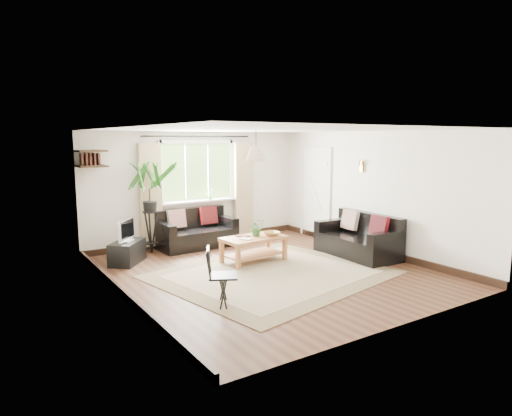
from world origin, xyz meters
TOP-DOWN VIEW (x-y plane):
  - floor at (0.00, 0.00)m, footprint 5.50×5.50m
  - ceiling at (0.00, 0.00)m, footprint 5.50×5.50m
  - wall_back at (0.00, 2.75)m, footprint 5.00×0.02m
  - wall_front at (0.00, -2.75)m, footprint 5.00×0.02m
  - wall_left at (-2.50, 0.00)m, footprint 0.02×5.50m
  - wall_right at (2.50, 0.00)m, footprint 0.02×5.50m
  - rug at (-0.05, -0.19)m, footprint 4.04×3.64m
  - window at (0.00, 2.71)m, footprint 2.50×0.16m
  - door at (2.47, 1.70)m, footprint 0.06×0.96m
  - corner_shelf at (-2.25, 2.50)m, footprint 0.50×0.50m
  - pendant_lamp at (0.00, 0.40)m, footprint 0.36×0.36m
  - wall_sconce at (2.43, 0.30)m, footprint 0.12×0.12m
  - sofa_back at (-0.25, 2.29)m, footprint 1.63×0.85m
  - sofa_right at (2.03, -0.07)m, footprint 1.68×0.88m
  - coffee_table at (0.12, 0.66)m, footprint 1.19×0.70m
  - table_plant at (0.22, 0.72)m, footprint 0.30×0.26m
  - bowl at (0.46, 0.58)m, footprint 0.31×0.31m
  - book_a at (-0.17, 0.54)m, footprint 0.22×0.25m
  - book_b at (-0.12, 0.77)m, footprint 0.21×0.26m
  - tv_stand at (-1.86, 1.85)m, footprint 0.82×0.85m
  - tv at (-1.86, 1.85)m, footprint 0.53×0.57m
  - palm_stand at (-1.22, 2.34)m, footprint 0.90×0.90m
  - folding_chair at (-1.43, -0.98)m, footprint 0.57×0.57m
  - sill_plant at (0.25, 2.63)m, footprint 0.14×0.10m

SIDE VIEW (x-z plane):
  - floor at x=0.00m, z-range 0.00..0.00m
  - rug at x=-0.05m, z-range 0.00..0.02m
  - tv_stand at x=-1.86m, z-range 0.00..0.41m
  - coffee_table at x=0.12m, z-range 0.00..0.47m
  - sofa_back at x=-0.25m, z-range 0.00..0.75m
  - sofa_right at x=2.03m, z-range 0.00..0.78m
  - folding_chair at x=-1.43m, z-range 0.00..0.81m
  - book_a at x=-0.17m, z-range 0.47..0.49m
  - book_b at x=-0.12m, z-range 0.47..0.50m
  - bowl at x=0.46m, z-range 0.47..0.54m
  - table_plant at x=0.22m, z-range 0.47..0.78m
  - tv at x=-1.86m, z-range 0.41..0.85m
  - palm_stand at x=-1.22m, z-range 0.00..1.82m
  - door at x=2.47m, z-range -0.03..2.03m
  - sill_plant at x=0.25m, z-range 0.93..1.20m
  - wall_back at x=0.00m, z-range 0.00..2.40m
  - wall_front at x=0.00m, z-range 0.00..2.40m
  - wall_left at x=-2.50m, z-range 0.00..2.40m
  - wall_right at x=2.50m, z-range 0.00..2.40m
  - window at x=0.00m, z-range 0.47..2.63m
  - wall_sconce at x=2.43m, z-range 1.60..1.88m
  - corner_shelf at x=-2.25m, z-range 1.72..2.06m
  - pendant_lamp at x=0.00m, z-range 1.78..2.32m
  - ceiling at x=0.00m, z-range 2.40..2.40m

